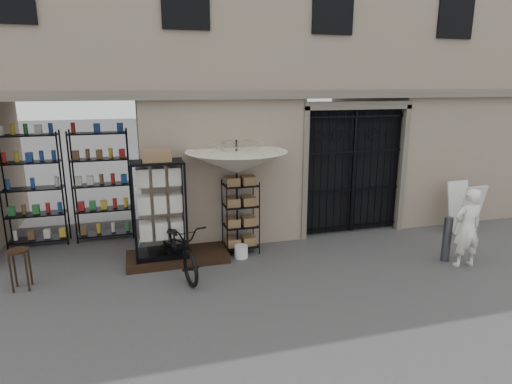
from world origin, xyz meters
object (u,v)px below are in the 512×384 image
object	(u,v)px
market_umbrella	(236,156)
bicycle	(181,272)
shopkeeper	(463,266)
easel_sign	(464,208)
display_cabinet	(160,215)
wooden_stool	(20,268)
white_bucket	(241,252)
steel_bollard	(447,239)
wire_rack	(241,217)

from	to	relation	value
market_umbrella	bicycle	xyz separation A→B (m)	(-1.25, -0.56, -2.07)
shopkeeper	easel_sign	world-z (taller)	easel_sign
display_cabinet	wooden_stool	world-z (taller)	display_cabinet
display_cabinet	white_bucket	size ratio (longest dim) A/B	7.59
white_bucket	steel_bollard	distance (m)	4.13
display_cabinet	market_umbrella	xyz separation A→B (m)	(1.54, 0.03, 1.07)
market_umbrella	bicycle	distance (m)	2.48
display_cabinet	steel_bollard	size ratio (longest dim) A/B	2.27
shopkeeper	easel_sign	size ratio (longest dim) A/B	1.30
shopkeeper	easel_sign	xyz separation A→B (m)	(1.32, 1.56, 0.62)
wire_rack	white_bucket	distance (m)	0.71
wire_rack	wooden_stool	world-z (taller)	wire_rack
market_umbrella	easel_sign	bearing A→B (deg)	-2.18
shopkeeper	easel_sign	bearing A→B (deg)	-126.71
white_bucket	wooden_stool	xyz separation A→B (m)	(-3.98, -0.30, 0.25)
white_bucket	wire_rack	bearing A→B (deg)	77.18
market_umbrella	wooden_stool	bearing A→B (deg)	-172.92
easel_sign	steel_bollard	bearing A→B (deg)	-141.55
shopkeeper	bicycle	bearing A→B (deg)	-9.10
display_cabinet	steel_bollard	distance (m)	5.70
market_umbrella	shopkeeper	bearing A→B (deg)	-23.23
white_bucket	bicycle	xyz separation A→B (m)	(-1.28, -0.37, -0.13)
bicycle	steel_bollard	size ratio (longest dim) A/B	2.14
display_cabinet	steel_bollard	world-z (taller)	display_cabinet
bicycle	market_umbrella	bearing A→B (deg)	11.99
display_cabinet	white_bucket	distance (m)	1.81
bicycle	shopkeeper	xyz separation A→B (m)	(5.36, -1.21, 0.00)
bicycle	shopkeeper	bearing A→B (deg)	-24.91
display_cabinet	bicycle	size ratio (longest dim) A/B	1.06
white_bucket	bicycle	distance (m)	1.34
wire_rack	easel_sign	distance (m)	5.35
display_cabinet	wire_rack	bearing A→B (deg)	29.23
easel_sign	wire_rack	bearing A→B (deg)	174.90
display_cabinet	easel_sign	size ratio (longest dim) A/B	1.72
market_umbrella	wooden_stool	xyz separation A→B (m)	(-3.95, -0.49, -1.69)
white_bucket	shopkeeper	size ratio (longest dim) A/B	0.17
steel_bollard	easel_sign	distance (m)	1.96
market_umbrella	bicycle	bearing A→B (deg)	-155.78
display_cabinet	steel_bollard	xyz separation A→B (m)	(5.49, -1.43, -0.55)
white_bucket	bicycle	bearing A→B (deg)	-163.70
wire_rack	steel_bollard	world-z (taller)	wire_rack
display_cabinet	wire_rack	distance (m)	1.67
wooden_stool	easel_sign	distance (m)	9.40
wooden_stool	easel_sign	bearing A→B (deg)	1.73
wire_rack	display_cabinet	bearing A→B (deg)	-164.82
wire_rack	steel_bollard	xyz separation A→B (m)	(3.84, -1.59, -0.30)
display_cabinet	market_umbrella	bearing A→B (deg)	24.68
display_cabinet	easel_sign	world-z (taller)	display_cabinet
bicycle	wooden_stool	xyz separation A→B (m)	(-2.71, 0.07, 0.38)
display_cabinet	market_umbrella	size ratio (longest dim) A/B	0.72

